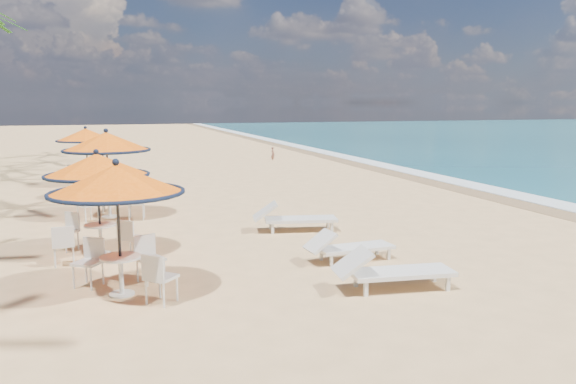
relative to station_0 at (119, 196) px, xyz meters
name	(u,v)px	position (x,y,z in m)	size (l,w,h in m)	color
ground	(365,275)	(4.49, -0.31, -1.74)	(160.00, 160.00, 0.00)	tan
foam_strip	(463,184)	(13.79, 9.69, -1.74)	(1.20, 140.00, 0.04)	white
wetsand_band	(444,185)	(12.89, 9.69, -1.74)	(1.40, 140.00, 0.02)	olive
station_0	(119,196)	(0.00, 0.00, 0.00)	(2.28, 2.28, 2.38)	black
station_1	(95,178)	(-0.42, 2.83, -0.04)	(2.23, 2.23, 2.32)	black
station_2	(107,153)	(-0.14, 7.05, 0.15)	(2.48, 2.48, 2.58)	black
station_3	(104,149)	(-0.24, 10.67, -0.03)	(2.15, 2.15, 2.24)	black
station_4	(86,142)	(-0.89, 14.00, 0.01)	(2.29, 2.32, 2.39)	black
lounger_near	(390,270)	(4.52, -1.23, -1.38)	(2.22, 0.93, 0.77)	silver
lounger_mid	(347,246)	(4.55, 0.69, -1.42)	(1.95, 0.71, 0.69)	silver
lounger_far	(292,217)	(4.34, 3.70, -1.38)	(2.26, 1.09, 0.78)	silver
person	(273,153)	(9.00, 21.14, -1.32)	(0.30, 0.20, 0.83)	#8C5947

